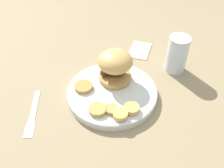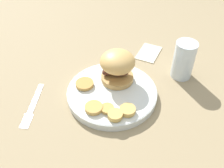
{
  "view_description": "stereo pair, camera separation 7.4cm",
  "coord_description": "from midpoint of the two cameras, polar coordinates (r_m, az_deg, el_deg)",
  "views": [
    {
      "loc": [
        0.41,
        0.37,
        0.55
      ],
      "look_at": [
        0.0,
        0.0,
        0.05
      ],
      "focal_mm": 42.0,
      "sensor_mm": 36.0,
      "label": 1
    },
    {
      "loc": [
        0.35,
        0.42,
        0.55
      ],
      "look_at": [
        0.0,
        0.0,
        0.05
      ],
      "focal_mm": 42.0,
      "sensor_mm": 36.0,
      "label": 2
    }
  ],
  "objects": [
    {
      "name": "sandwich",
      "position": [
        0.77,
        -2.22,
        4.0
      ],
      "size": [
        0.1,
        0.12,
        0.1
      ],
      "color": "tan",
      "rests_on": "dinner_plate"
    },
    {
      "name": "potato_round_1",
      "position": [
        0.7,
        1.26,
        -5.47
      ],
      "size": [
        0.04,
        0.04,
        0.01
      ],
      "primitive_type": "cylinder",
      "color": "tan",
      "rests_on": "dinner_plate"
    },
    {
      "name": "ground_plane",
      "position": [
        0.78,
        -2.74,
        -2.75
      ],
      "size": [
        4.0,
        4.0,
        0.0
      ],
      "primitive_type": "plane",
      "color": "#937F5B"
    },
    {
      "name": "potato_round_0",
      "position": [
        0.71,
        -6.2,
        -5.67
      ],
      "size": [
        0.05,
        0.05,
        0.01
      ],
      "primitive_type": "cylinder",
      "color": "tan",
      "rests_on": "dinner_plate"
    },
    {
      "name": "potato_round_2",
      "position": [
        0.71,
        -3.23,
        -5.6
      ],
      "size": [
        0.04,
        0.04,
        0.01
      ],
      "primitive_type": "cylinder",
      "color": "tan",
      "rests_on": "dinner_plate"
    },
    {
      "name": "fork",
      "position": [
        0.77,
        -19.49,
        -6.17
      ],
      "size": [
        0.13,
        0.14,
        0.0
      ],
      "color": "silver",
      "rests_on": "ground_plane"
    },
    {
      "name": "drinking_glass",
      "position": [
        0.85,
        11.58,
        6.24
      ],
      "size": [
        0.07,
        0.07,
        0.12
      ],
      "color": "silver",
      "rests_on": "ground_plane"
    },
    {
      "name": "dinner_plate",
      "position": [
        0.77,
        -2.77,
        -2.07
      ],
      "size": [
        0.26,
        0.26,
        0.02
      ],
      "color": "silver",
      "rests_on": "ground_plane"
    },
    {
      "name": "napkin",
      "position": [
        0.95,
        3.88,
        7.33
      ],
      "size": [
        0.12,
        0.11,
        0.01
      ],
      "primitive_type": "cube",
      "rotation": [
        0.0,
        0.0,
        3.57
      ],
      "color": "beige",
      "rests_on": "ground_plane"
    },
    {
      "name": "potato_round_4",
      "position": [
        0.69,
        -1.28,
        -6.82
      ],
      "size": [
        0.04,
        0.04,
        0.01
      ],
      "primitive_type": "cylinder",
      "color": "tan",
      "rests_on": "dinner_plate"
    },
    {
      "name": "potato_round_3",
      "position": [
        0.77,
        -8.96,
        -0.67
      ],
      "size": [
        0.05,
        0.05,
        0.01
      ],
      "primitive_type": "cylinder",
      "color": "#BC8942",
      "rests_on": "dinner_plate"
    }
  ]
}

